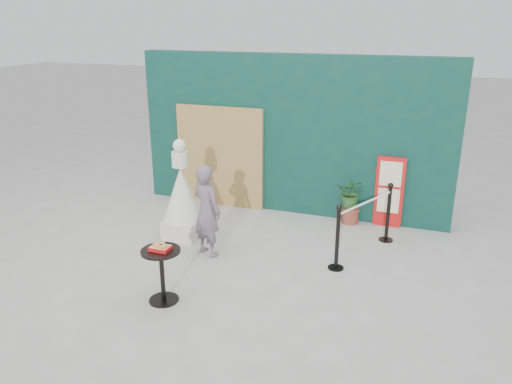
% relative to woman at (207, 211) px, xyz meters
% --- Properties ---
extents(ground, '(60.00, 60.00, 0.00)m').
position_rel_woman_xyz_m(ground, '(0.67, -0.78, -0.75)').
color(ground, '#ADAAA5').
rests_on(ground, ground).
extents(back_wall, '(6.00, 0.30, 3.00)m').
position_rel_woman_xyz_m(back_wall, '(0.67, 2.37, 0.75)').
color(back_wall, '#0A302F').
rests_on(back_wall, ground).
extents(bamboo_fence, '(1.80, 0.08, 2.00)m').
position_rel_woman_xyz_m(bamboo_fence, '(-0.73, 2.16, 0.25)').
color(bamboo_fence, tan).
rests_on(bamboo_fence, ground).
extents(woman, '(0.64, 0.53, 1.49)m').
position_rel_woman_xyz_m(woman, '(0.00, 0.00, 0.00)').
color(woman, slate).
rests_on(woman, ground).
extents(menu_board, '(0.50, 0.07, 1.30)m').
position_rel_woman_xyz_m(menu_board, '(2.57, 2.17, -0.10)').
color(menu_board, red).
rests_on(menu_board, ground).
extents(statue, '(0.68, 0.68, 1.73)m').
position_rel_woman_xyz_m(statue, '(-0.69, 0.47, -0.04)').
color(statue, white).
rests_on(statue, ground).
extents(cafe_table, '(0.52, 0.52, 0.75)m').
position_rel_woman_xyz_m(cafe_table, '(0.05, -1.49, -0.25)').
color(cafe_table, black).
rests_on(cafe_table, ground).
extents(food_basket, '(0.26, 0.19, 0.11)m').
position_rel_woman_xyz_m(food_basket, '(0.05, -1.48, 0.04)').
color(food_basket, red).
rests_on(food_basket, cafe_table).
extents(planter, '(0.51, 0.44, 0.86)m').
position_rel_woman_xyz_m(planter, '(1.91, 2.09, -0.25)').
color(planter, brown).
rests_on(planter, ground).
extents(stanchion_barrier, '(0.84, 1.54, 1.03)m').
position_rel_woman_xyz_m(stanchion_barrier, '(2.34, 0.86, -0.25)').
color(stanchion_barrier, black).
rests_on(stanchion_barrier, ground).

